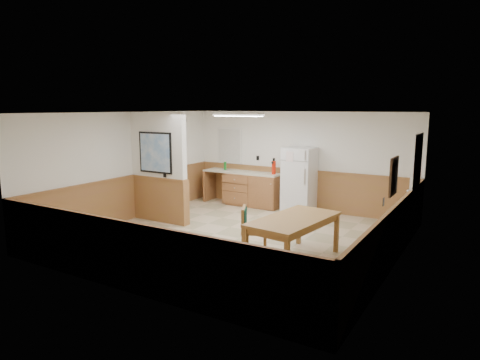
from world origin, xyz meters
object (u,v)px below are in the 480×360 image
Objects in this scene: refrigerator at (299,180)px; dining_table at (294,223)px; soap_bottle at (225,166)px; fire_extinguisher at (274,167)px; dining_bench at (374,254)px; dining_chair at (249,226)px.

refrigerator is 3.46m from dining_table.
fire_extinguisher is at bearing -0.35° from soap_bottle.
dining_table reaches higher than dining_bench.
fire_extinguisher is (-2.01, 3.27, 0.43)m from dining_table.
refrigerator is at bearing -24.54° from fire_extinguisher.
soap_bottle is at bearing 103.73° from dining_chair.
fire_extinguisher is at bearing 175.28° from refrigerator.
soap_bottle is at bearing 159.43° from fire_extinguisher.
dining_bench is at bearing -51.03° from refrigerator.
dining_table is 0.85m from dining_chair.
dining_bench is (1.34, 0.03, -0.32)m from dining_table.
refrigerator reaches higher than dining_table.
soap_bottle is at bearing 177.93° from refrigerator.
soap_bottle is (-1.49, 0.01, -0.07)m from fire_extinguisher.
soap_bottle is (-4.85, 3.25, 0.67)m from dining_bench.
fire_extinguisher is (-1.19, 3.35, 0.59)m from dining_chair.
refrigerator is 3.90× the size of fire_extinguisher.
refrigerator reaches higher than fire_extinguisher.
soap_bottle is at bearing 144.24° from dining_table.
dining_table is at bearing -176.07° from dining_bench.
dining_table is at bearing -78.63° from fire_extinguisher.
refrigerator is 2.24m from soap_bottle.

